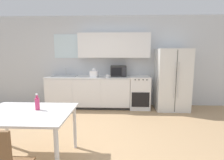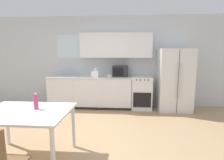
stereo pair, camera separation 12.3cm
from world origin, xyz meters
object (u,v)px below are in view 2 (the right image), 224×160
object	(u,v)px
dining_table	(25,117)
drink_bottle	(36,103)
microwave	(120,71)
refrigerator	(174,80)
oven_range	(141,93)
coffee_mug	(109,76)

from	to	relation	value
dining_table	drink_bottle	xyz separation A→B (m)	(0.13, 0.11, 0.19)
microwave	dining_table	bearing A→B (deg)	-115.13
microwave	drink_bottle	bearing A→B (deg)	-113.81
refrigerator	dining_table	xyz separation A→B (m)	(-2.83, -2.63, -0.18)
refrigerator	microwave	bearing A→B (deg)	173.71
oven_range	dining_table	world-z (taller)	oven_range
coffee_mug	drink_bottle	size ratio (longest dim) A/B	0.54
microwave	coffee_mug	size ratio (longest dim) A/B	3.51
oven_range	dining_table	bearing A→B (deg)	-125.65
refrigerator	coffee_mug	size ratio (longest dim) A/B	13.21
dining_table	refrigerator	bearing A→B (deg)	42.88
oven_range	microwave	bearing A→B (deg)	169.94
oven_range	dining_table	xyz separation A→B (m)	(-1.93, -2.69, 0.21)
microwave	coffee_mug	xyz separation A→B (m)	(-0.30, -0.29, -0.12)
microwave	dining_table	size ratio (longest dim) A/B	0.35
drink_bottle	refrigerator	bearing A→B (deg)	42.96
refrigerator	coffee_mug	world-z (taller)	refrigerator
refrigerator	drink_bottle	xyz separation A→B (m)	(-2.71, -2.52, 0.00)
oven_range	refrigerator	distance (m)	0.99
refrigerator	dining_table	world-z (taller)	refrigerator
refrigerator	dining_table	bearing A→B (deg)	-137.12
refrigerator	coffee_mug	xyz separation A→B (m)	(-1.82, -0.13, 0.10)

